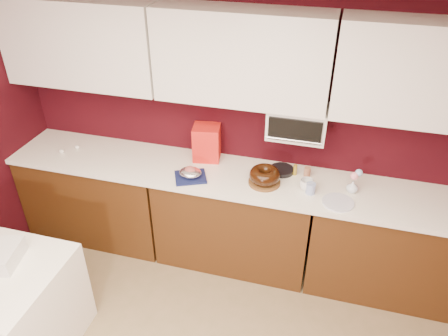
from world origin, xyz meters
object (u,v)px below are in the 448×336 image
bundt_cake (265,175)px  coffee_mug (307,184)px  pandoro_box (207,143)px  blue_jar (311,188)px  toaster_oven (298,121)px  flower_vase (352,186)px  foil_ham_nest (190,172)px

bundt_cake → coffee_mug: size_ratio=2.30×
pandoro_box → coffee_mug: 0.93m
coffee_mug → blue_jar: bearing=-49.8°
toaster_oven → pandoro_box: bearing=177.2°
flower_vase → toaster_oven: bearing=162.9°
bundt_cake → flower_vase: (0.68, 0.07, -0.03)m
blue_jar → bundt_cake: bearing=174.6°
flower_vase → bundt_cake: bearing=-174.1°
toaster_oven → bundt_cake: 0.49m
bundt_cake → blue_jar: bearing=-5.4°
foil_ham_nest → pandoro_box: 0.36m
bundt_cake → coffee_mug: (0.33, 0.01, -0.03)m
pandoro_box → toaster_oven: bearing=-12.6°
bundt_cake → flower_vase: 0.68m
toaster_oven → blue_jar: (0.17, -0.25, -0.43)m
blue_jar → flower_vase: size_ratio=0.81×
toaster_oven → pandoro_box: 0.82m
foil_ham_nest → pandoro_box: pandoro_box is taller
bundt_cake → blue_jar: 0.37m
blue_jar → flower_vase: 0.33m
bundt_cake → blue_jar: bundt_cake is taller
pandoro_box → flower_vase: size_ratio=2.83×
pandoro_box → foil_ham_nest: bearing=-105.6°
pandoro_box → coffee_mug: bearing=-25.3°
blue_jar → flower_vase: bearing=18.7°
toaster_oven → foil_ham_nest: 0.95m
blue_jar → pandoro_box: bearing=162.7°
blue_jar → flower_vase: (0.31, 0.10, 0.01)m
foil_ham_nest → pandoro_box: bearing=84.2°
bundt_cake → coffee_mug: bundt_cake is taller
bundt_cake → foil_ham_nest: bundt_cake is taller
toaster_oven → flower_vase: (0.48, -0.15, -0.42)m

